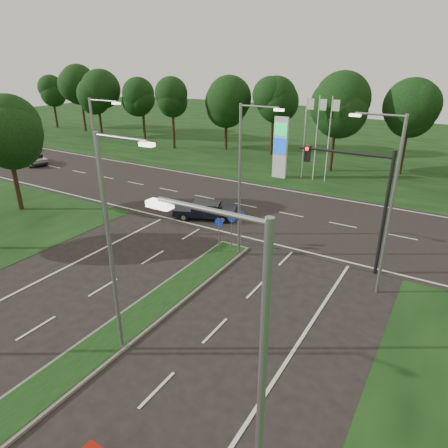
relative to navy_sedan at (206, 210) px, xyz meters
The scene contains 17 objects.
verge_far 35.26m from the navy_sedan, 83.04° to the left, with size 160.00×50.00×0.02m, color black.
cross_road 5.88m from the navy_sedan, 43.06° to the left, with size 160.00×12.00×0.02m, color black.
median_kerb 16.58m from the navy_sedan, 75.06° to the right, with size 2.00×26.00×0.12m, color slate.
streetlight_median_near 15.60m from the navy_sedan, 69.38° to the right, with size 2.53×0.22×9.00m.
streetlight_median_far 7.95m from the navy_sedan, 37.25° to the right, with size 2.53×0.22×9.00m.
streetlight_left_far 8.47m from the navy_sedan, 123.84° to the right, with size 2.53×0.22×9.00m.
streetlight_right_far 14.36m from the navy_sedan, 17.05° to the right, with size 2.53×0.22×9.00m.
streetlight_right_near 22.68m from the navy_sedan, 54.03° to the right, with size 2.53×0.22×9.00m.
traffic_signal 12.30m from the navy_sedan, ahead, with size 5.10×0.42×7.00m.
median_signs 5.69m from the navy_sedan, 40.19° to the right, with size 1.16×1.76×2.38m.
gas_pylon 13.29m from the navy_sedan, 87.87° to the left, with size 5.80×1.26×8.00m.
tree_left_far 15.88m from the navy_sedan, 155.97° to the right, with size 5.20×5.20×8.86m.
treeline_far 21.31m from the navy_sedan, 77.62° to the left, with size 6.00×6.00×9.90m.
navy_sedan is the anchor object (origin of this frame).
far_car_a 25.96m from the navy_sedan, behind, with size 4.64×3.08×1.23m.
far_car_b 34.69m from the navy_sedan, 169.02° to the left, with size 4.72×2.96×1.26m.
far_car_c 41.39m from the navy_sedan, 167.46° to the left, with size 4.81×2.89×1.29m.
Camera 1 is at (11.33, -3.26, 11.29)m, focal length 32.00 mm.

